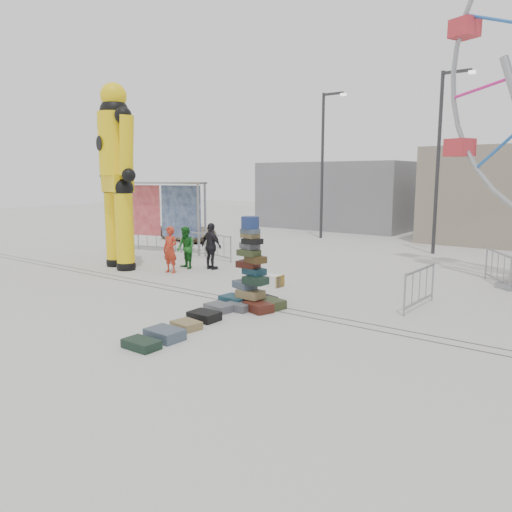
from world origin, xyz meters
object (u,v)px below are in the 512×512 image
Objects in this scene: suitcase_tower at (251,282)px; pedestrian_green at (186,248)px; lamp_post_right at (441,154)px; steamer_trunk at (270,280)px; lamp_post_left at (324,158)px; parked_suv at (189,231)px; barricade_dummy_a at (156,239)px; banner_scaffold at (161,200)px; barricade_wheel_front at (419,288)px; crash_test_dummy at (117,170)px; pedestrian_red at (170,250)px; pedestrian_black at (211,246)px; barricade_wheel_back at (498,268)px; barricade_dummy_c at (217,247)px; barricade_dummy_b at (193,243)px.

pedestrian_green is (-5.45, 2.98, 0.12)m from suitcase_tower.
lamp_post_right is 10.19× the size of steamer_trunk.
lamp_post_right is at bearing -15.95° from lamp_post_left.
pedestrian_green is 8.46m from parked_suv.
suitcase_tower is at bearing -46.04° from barricade_dummy_a.
lamp_post_left reaches higher than barricade_dummy_a.
banner_scaffold is at bearing -32.04° from barricade_dummy_a.
pedestrian_green is at bearing 89.45° from barricade_wheel_front.
crash_test_dummy is 4.17× the size of pedestrian_red.
lamp_post_right is 1.77× the size of banner_scaffold.
crash_test_dummy reaches higher than pedestrian_green.
suitcase_tower is at bearing -113.77° from parked_suv.
parked_suv is at bearing -164.66° from lamp_post_right.
banner_scaffold is at bearing -110.23° from lamp_post_left.
barricade_wheel_back is at bearing -151.77° from pedestrian_black.
steamer_trunk is 4.79m from barricade_wheel_front.
steamer_trunk is at bearing -36.06° from barricade_dummy_a.
crash_test_dummy is 9.05× the size of steamer_trunk.
barricade_wheel_front is 4.53m from barricade_wheel_back.
lamp_post_right reaches higher than suitcase_tower.
banner_scaffold reaches higher than parked_suv.
barricade_dummy_c is (4.03, -0.20, 0.00)m from barricade_dummy_a.
barricade_wheel_front is (3.67, 2.61, -0.14)m from suitcase_tower.
lamp_post_right reaches higher than pedestrian_red.
barricade_dummy_b is 1.24× the size of pedestrian_green.
barricade_dummy_a and barricade_dummy_c have the same top height.
barricade_dummy_b is 11.49m from barricade_wheel_front.
barricade_wheel_back is (3.70, -5.43, -3.93)m from lamp_post_right.
parked_suv is at bearing 152.16° from pedestrian_green.
banner_scaffold is 4.63m from parked_suv.
crash_test_dummy reaches higher than banner_scaffold.
parked_suv is at bearing 146.32° from steamer_trunk.
banner_scaffold is (-1.79, 3.76, -1.31)m from crash_test_dummy.
banner_scaffold reaches higher than barricade_wheel_front.
pedestrian_black is at bearing -101.04° from barricade_wheel_back.
pedestrian_black is at bearing 57.68° from pedestrian_red.
pedestrian_green is (2.01, -2.47, 0.26)m from barricade_dummy_b.
lamp_post_left reaches higher than pedestrian_black.
barricade_dummy_b is 3.20m from pedestrian_green.
pedestrian_red is (2.26, 0.48, -2.89)m from crash_test_dummy.
suitcase_tower is 0.35× the size of crash_test_dummy.
barricade_dummy_b is 1.00× the size of barricade_dummy_c.
lamp_post_left reaches higher than pedestrian_red.
barricade_dummy_c is 1.24× the size of pedestrian_green.
barricade_wheel_back is 9.93m from pedestrian_black.
barricade_dummy_c is 1.17× the size of pedestrian_red.
barricade_wheel_front is (11.23, 1.04, -3.19)m from crash_test_dummy.
pedestrian_green is (0.55, -11.47, -3.68)m from lamp_post_left.
banner_scaffold reaches higher than barricade_dummy_a.
suitcase_tower is 6.21m from pedestrian_green.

